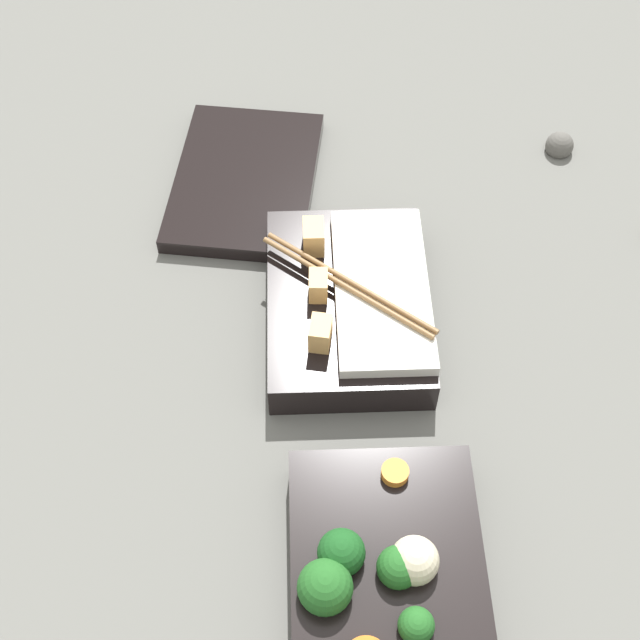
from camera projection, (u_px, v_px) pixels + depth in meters
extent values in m
plane|color=slate|center=(374.00, 439.00, 0.78)|extent=(3.00, 3.00, 0.00)
cube|color=black|center=(390.00, 581.00, 0.69)|extent=(0.21, 0.15, 0.04)
sphere|color=#236023|center=(325.00, 587.00, 0.66)|extent=(0.04, 0.04, 0.04)
sphere|color=#19511E|center=(341.00, 553.00, 0.67)|extent=(0.04, 0.04, 0.04)
sphere|color=#236023|center=(416.00, 625.00, 0.64)|extent=(0.03, 0.03, 0.03)
sphere|color=#236023|center=(398.00, 567.00, 0.67)|extent=(0.03, 0.03, 0.03)
cylinder|color=orange|center=(395.00, 473.00, 0.72)|extent=(0.03, 0.03, 0.01)
sphere|color=beige|center=(414.00, 560.00, 0.67)|extent=(0.04, 0.04, 0.04)
cube|color=black|center=(347.00, 306.00, 0.84)|extent=(0.21, 0.15, 0.04)
cube|color=white|center=(382.00, 289.00, 0.82)|extent=(0.19, 0.09, 0.01)
cube|color=#EAB266|center=(320.00, 333.00, 0.79)|extent=(0.03, 0.02, 0.03)
cube|color=#EAB266|center=(318.00, 286.00, 0.82)|extent=(0.03, 0.02, 0.02)
cube|color=#EAB266|center=(314.00, 237.00, 0.85)|extent=(0.03, 0.02, 0.03)
sphere|color=#381942|center=(310.00, 242.00, 0.86)|extent=(0.01, 0.01, 0.01)
cylinder|color=olive|center=(350.00, 282.00, 0.82)|extent=(0.12, 0.15, 0.01)
cylinder|color=olive|center=(346.00, 286.00, 0.81)|extent=(0.12, 0.15, 0.01)
cube|color=black|center=(245.00, 180.00, 0.95)|extent=(0.23, 0.18, 0.02)
sphere|color=#595651|center=(559.00, 146.00, 0.99)|extent=(0.03, 0.03, 0.03)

